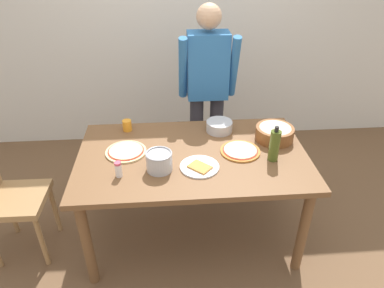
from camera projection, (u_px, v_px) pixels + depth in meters
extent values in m
plane|color=brown|center=(192.00, 232.00, 2.87)|extent=(8.00, 8.00, 0.00)
cube|color=silver|center=(180.00, 21.00, 3.53)|extent=(5.60, 0.10, 2.60)
cube|color=brown|center=(193.00, 156.00, 2.47)|extent=(1.60, 0.96, 0.04)
cylinder|color=brown|center=(87.00, 244.00, 2.29)|extent=(0.07, 0.07, 0.72)
cylinder|color=brown|center=(303.00, 231.00, 2.38)|extent=(0.07, 0.07, 0.72)
cylinder|color=brown|center=(104.00, 171.00, 2.97)|extent=(0.07, 0.07, 0.72)
cylinder|color=brown|center=(271.00, 163.00, 3.06)|extent=(0.07, 0.07, 0.72)
cylinder|color=#2D2D38|center=(196.00, 138.00, 3.29)|extent=(0.12, 0.12, 0.85)
cylinder|color=#2D2D38|center=(216.00, 138.00, 3.30)|extent=(0.12, 0.12, 0.85)
cube|color=#2D6BAD|center=(208.00, 66.00, 2.92)|extent=(0.34, 0.20, 0.55)
cylinder|color=#2D6BAD|center=(183.00, 69.00, 2.87)|extent=(0.07, 0.21, 0.55)
cylinder|color=#2D6BAD|center=(234.00, 67.00, 2.90)|extent=(0.07, 0.21, 0.55)
sphere|color=tan|center=(209.00, 16.00, 2.71)|extent=(0.20, 0.20, 0.20)
cube|color=#A37A4C|center=(17.00, 200.00, 2.48)|extent=(0.41, 0.41, 0.05)
cylinder|color=#A37A4C|center=(42.00, 242.00, 2.48)|extent=(0.04, 0.04, 0.45)
cylinder|color=#A37A4C|center=(55.00, 209.00, 2.77)|extent=(0.04, 0.04, 0.45)
cylinder|color=#A37A4C|center=(11.00, 211.00, 2.75)|extent=(0.04, 0.04, 0.45)
cylinder|color=beige|center=(126.00, 152.00, 2.48)|extent=(0.29, 0.29, 0.01)
cylinder|color=#B22D1E|center=(126.00, 151.00, 2.47)|extent=(0.25, 0.25, 0.00)
cylinder|color=beige|center=(126.00, 150.00, 2.47)|extent=(0.23, 0.23, 0.00)
cylinder|color=#C67A33|center=(240.00, 151.00, 2.48)|extent=(0.28, 0.28, 0.01)
cylinder|color=#B22D1E|center=(240.00, 150.00, 2.48)|extent=(0.25, 0.25, 0.00)
cylinder|color=beige|center=(240.00, 150.00, 2.48)|extent=(0.23, 0.23, 0.00)
cylinder|color=white|center=(200.00, 167.00, 2.32)|extent=(0.26, 0.26, 0.01)
cube|color=#CC8438|center=(200.00, 167.00, 2.30)|extent=(0.17, 0.17, 0.01)
cylinder|color=brown|center=(274.00, 133.00, 2.60)|extent=(0.28, 0.28, 0.10)
ellipsoid|color=beige|center=(275.00, 129.00, 2.58)|extent=(0.25, 0.25, 0.05)
cylinder|color=#B7B7BC|center=(219.00, 126.00, 2.72)|extent=(0.20, 0.20, 0.08)
cylinder|color=#47561E|center=(274.00, 146.00, 2.35)|extent=(0.07, 0.07, 0.22)
cylinder|color=black|center=(277.00, 129.00, 2.28)|extent=(0.03, 0.03, 0.04)
cylinder|color=#B7B7BC|center=(159.00, 162.00, 2.28)|extent=(0.17, 0.17, 0.12)
torus|color=#A5A5AD|center=(159.00, 154.00, 2.24)|extent=(0.17, 0.17, 0.01)
cylinder|color=orange|center=(127.00, 125.00, 2.72)|extent=(0.07, 0.07, 0.08)
cylinder|color=white|center=(119.00, 170.00, 2.22)|extent=(0.04, 0.04, 0.09)
cylinder|color=#D84C66|center=(118.00, 163.00, 2.19)|extent=(0.04, 0.04, 0.02)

